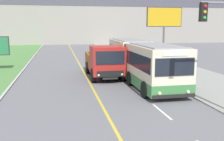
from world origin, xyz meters
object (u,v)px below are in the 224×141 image
planter_round_third (148,62)px  city_bus (141,61)px  planter_round_near (186,78)px  planter_round_far (137,57)px  planter_round_second (163,69)px  dump_truck (105,62)px  billboard_large (164,20)px

planter_round_third → city_bus: bearing=-114.7°
city_bus → planter_round_near: 3.66m
planter_round_third → planter_round_far: (0.04, 4.14, 0.03)m
planter_round_second → dump_truck: bearing=-172.9°
dump_truck → billboard_large: billboard_large is taller
dump_truck → planter_round_second: (5.12, 0.64, -0.79)m
city_bus → planter_round_near: city_bus is taller
city_bus → planter_round_far: size_ratio=11.31×
dump_truck → planter_round_third: 7.16m
planter_round_near → planter_round_second: bearing=91.0°
dump_truck → billboard_large: bearing=47.6°
planter_round_near → planter_round_third: same height
dump_truck → planter_round_near: bearing=-34.0°
planter_round_second → planter_round_far: planter_round_far is taller
billboard_large → planter_round_near: size_ratio=6.16×
city_bus → dump_truck: city_bus is taller
planter_round_third → planter_round_far: 4.14m
planter_round_far → city_bus: bearing=-105.4°
city_bus → billboard_large: bearing=59.9°
dump_truck → billboard_large: 13.64m
billboard_large → planter_round_far: billboard_large is taller
dump_truck → planter_round_second: size_ratio=6.42×
city_bus → planter_round_third: city_bus is taller
billboard_large → planter_round_far: size_ratio=5.87×
dump_truck → planter_round_second: bearing=7.1°
planter_round_third → dump_truck: bearing=-137.8°
city_bus → planter_round_near: (2.66, -2.31, -1.00)m
planter_round_near → planter_round_far: planter_round_far is taller
dump_truck → planter_round_near: size_ratio=6.44×
planter_round_near → planter_round_third: (0.08, 8.27, 0.00)m
dump_truck → city_bus: bearing=-25.2°
planter_round_second → planter_round_far: bearing=88.7°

